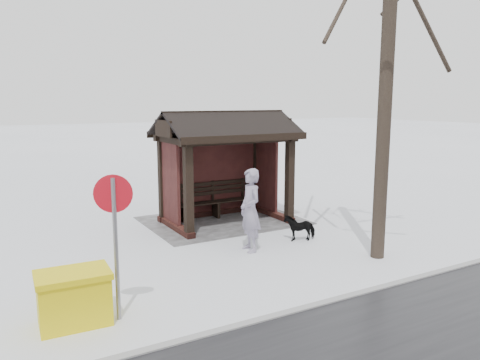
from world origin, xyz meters
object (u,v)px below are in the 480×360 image
at_px(bus_shelter, 223,144).
at_px(grit_bin, 74,298).
at_px(pedestrian, 250,210).
at_px(dog, 300,227).
at_px(road_sign, 114,216).

height_order(bus_shelter, grit_bin, bus_shelter).
bearing_deg(bus_shelter, grit_bin, 42.14).
distance_m(pedestrian, dog, 1.62).
bearing_deg(dog, road_sign, -51.15).
bearing_deg(grit_bin, dog, -159.07).
relative_size(grit_bin, road_sign, 0.49).
bearing_deg(bus_shelter, road_sign, 47.14).
relative_size(bus_shelter, grit_bin, 3.25).
xyz_separation_m(dog, road_sign, (4.97, 2.01, 1.34)).
bearing_deg(pedestrian, dog, 101.21).
relative_size(bus_shelter, dog, 4.94).
height_order(pedestrian, dog, pedestrian).
distance_m(bus_shelter, grit_bin, 6.70).
relative_size(bus_shelter, pedestrian, 1.92).
bearing_deg(road_sign, pedestrian, -129.91).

